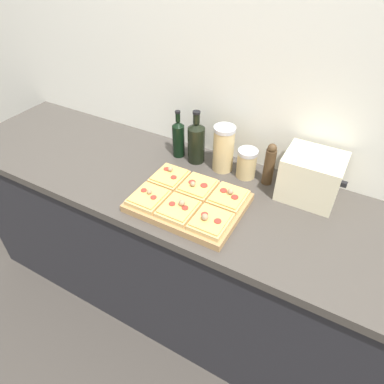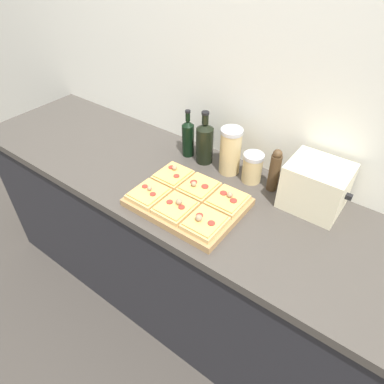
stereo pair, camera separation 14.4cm
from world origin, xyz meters
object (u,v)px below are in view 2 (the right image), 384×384
at_px(pepper_mill, 275,170).
at_px(toaster_oven, 315,186).
at_px(cutting_board, 188,202).
at_px(grain_jar_short, 252,168).
at_px(olive_oil_bottle, 188,137).
at_px(wine_bottle, 205,142).
at_px(grain_jar_tall, 230,151).

bearing_deg(pepper_mill, toaster_oven, -1.14).
xyz_separation_m(cutting_board, grain_jar_short, (0.13, 0.31, 0.06)).
distance_m(cutting_board, olive_oil_bottle, 0.40).
xyz_separation_m(wine_bottle, grain_jar_short, (0.27, 0.00, -0.04)).
bearing_deg(cutting_board, pepper_mill, 53.32).
xyz_separation_m(olive_oil_bottle, toaster_oven, (0.66, -0.00, 0.00)).
xyz_separation_m(wine_bottle, grain_jar_tall, (0.14, 0.00, 0.00)).
bearing_deg(grain_jar_tall, cutting_board, -91.56).
bearing_deg(cutting_board, toaster_oven, 36.61).
xyz_separation_m(cutting_board, toaster_oven, (0.42, 0.31, 0.09)).
xyz_separation_m(grain_jar_short, pepper_mill, (0.11, -0.00, 0.03)).
bearing_deg(grain_jar_short, grain_jar_tall, -180.00).
height_order(grain_jar_short, pepper_mill, pepper_mill).
bearing_deg(toaster_oven, grain_jar_tall, 179.49).
distance_m(olive_oil_bottle, wine_bottle, 0.10).
xyz_separation_m(cutting_board, olive_oil_bottle, (-0.24, 0.31, 0.08)).
bearing_deg(cutting_board, grain_jar_tall, 88.44).
relative_size(cutting_board, pepper_mill, 2.22).
relative_size(wine_bottle, toaster_oven, 1.02).
height_order(cutting_board, pepper_mill, pepper_mill).
relative_size(grain_jar_tall, toaster_oven, 0.86).
bearing_deg(grain_jar_tall, pepper_mill, 0.00).
distance_m(olive_oil_bottle, grain_jar_tall, 0.25).
bearing_deg(olive_oil_bottle, pepper_mill, 0.00).
bearing_deg(grain_jar_short, pepper_mill, -0.00).
xyz_separation_m(olive_oil_bottle, wine_bottle, (0.10, 0.00, 0.01)).
height_order(wine_bottle, grain_jar_tall, wine_bottle).
bearing_deg(wine_bottle, cutting_board, -66.63).
height_order(grain_jar_tall, grain_jar_short, grain_jar_tall).
distance_m(grain_jar_tall, toaster_oven, 0.41).
bearing_deg(toaster_oven, grain_jar_short, 179.27).
relative_size(olive_oil_bottle, toaster_oven, 0.93).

